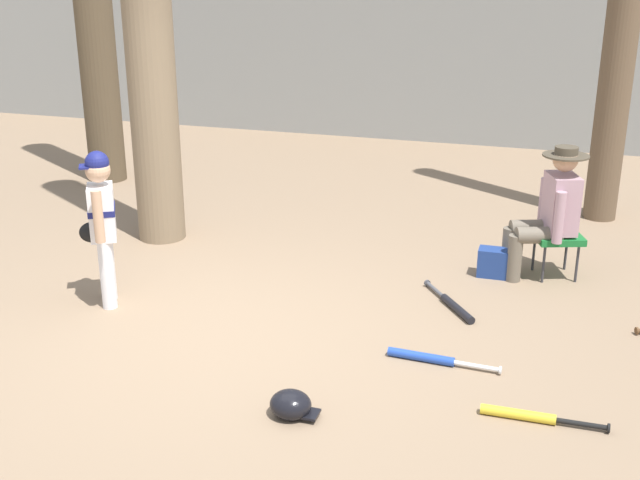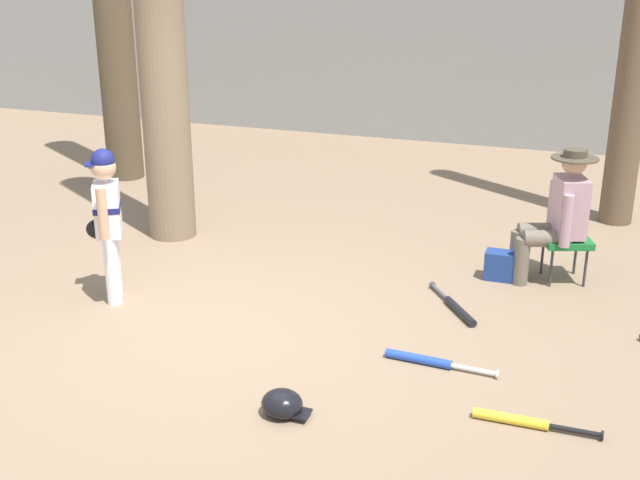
{
  "view_description": "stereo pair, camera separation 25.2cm",
  "coord_description": "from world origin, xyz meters",
  "px_view_note": "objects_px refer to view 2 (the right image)",
  "views": [
    {
      "loc": [
        2.41,
        -4.94,
        2.75
      ],
      "look_at": [
        0.69,
        0.38,
        0.75
      ],
      "focal_mm": 44.63,
      "sensor_mm": 36.0,
      "label": 1
    },
    {
      "loc": [
        2.64,
        -4.86,
        2.75
      ],
      "look_at": [
        0.69,
        0.38,
        0.75
      ],
      "focal_mm": 44.63,
      "sensor_mm": 36.0,
      "label": 2
    }
  ],
  "objects_px": {
    "folding_stool": "(566,242)",
    "batting_helmet_black": "(282,404)",
    "young_ballplayer": "(107,215)",
    "bat_black_composite": "(457,308)",
    "bat_yellow_trainer": "(521,421)",
    "handbag_beside_stool": "(504,266)",
    "bat_blue_youth": "(427,360)",
    "seated_spectator": "(558,212)"
  },
  "relations": [
    {
      "from": "folding_stool",
      "to": "batting_helmet_black",
      "type": "relative_size",
      "value": 1.61
    },
    {
      "from": "young_ballplayer",
      "to": "folding_stool",
      "type": "relative_size",
      "value": 2.55
    },
    {
      "from": "bat_black_composite",
      "to": "bat_yellow_trainer",
      "type": "bearing_deg",
      "value": -65.13
    },
    {
      "from": "handbag_beside_stool",
      "to": "bat_blue_youth",
      "type": "distance_m",
      "value": 1.82
    },
    {
      "from": "bat_blue_youth",
      "to": "batting_helmet_black",
      "type": "xyz_separation_m",
      "value": [
        -0.71,
        -0.97,
        0.05
      ]
    },
    {
      "from": "handbag_beside_stool",
      "to": "bat_yellow_trainer",
      "type": "xyz_separation_m",
      "value": [
        0.45,
        -2.36,
        -0.1
      ]
    },
    {
      "from": "batting_helmet_black",
      "to": "bat_yellow_trainer",
      "type": "bearing_deg",
      "value": 15.84
    },
    {
      "from": "handbag_beside_stool",
      "to": "bat_black_composite",
      "type": "bearing_deg",
      "value": -107.1
    },
    {
      "from": "bat_yellow_trainer",
      "to": "bat_black_composite",
      "type": "bearing_deg",
      "value": 114.87
    },
    {
      "from": "bat_blue_youth",
      "to": "bat_yellow_trainer",
      "type": "bearing_deg",
      "value": -37.7
    },
    {
      "from": "handbag_beside_stool",
      "to": "seated_spectator",
      "type": "bearing_deg",
      "value": 19.25
    },
    {
      "from": "seated_spectator",
      "to": "bat_black_composite",
      "type": "distance_m",
      "value": 1.33
    },
    {
      "from": "bat_blue_youth",
      "to": "bat_yellow_trainer",
      "type": "xyz_separation_m",
      "value": [
        0.73,
        -0.56,
        -0.0
      ]
    },
    {
      "from": "seated_spectator",
      "to": "handbag_beside_stool",
      "type": "bearing_deg",
      "value": -160.75
    },
    {
      "from": "bat_yellow_trainer",
      "to": "batting_helmet_black",
      "type": "height_order",
      "value": "batting_helmet_black"
    },
    {
      "from": "bat_yellow_trainer",
      "to": "seated_spectator",
      "type": "bearing_deg",
      "value": 91.07
    },
    {
      "from": "handbag_beside_stool",
      "to": "bat_black_composite",
      "type": "xyz_separation_m",
      "value": [
        -0.26,
        -0.84,
        -0.1
      ]
    },
    {
      "from": "folding_stool",
      "to": "seated_spectator",
      "type": "bearing_deg",
      "value": -160.13
    },
    {
      "from": "young_ballplayer",
      "to": "bat_blue_youth",
      "type": "height_order",
      "value": "young_ballplayer"
    },
    {
      "from": "young_ballplayer",
      "to": "batting_helmet_black",
      "type": "height_order",
      "value": "young_ballplayer"
    },
    {
      "from": "young_ballplayer",
      "to": "folding_stool",
      "type": "xyz_separation_m",
      "value": [
        3.53,
        1.76,
        -0.38
      ]
    },
    {
      "from": "bat_blue_youth",
      "to": "seated_spectator",
      "type": "bearing_deg",
      "value": 70.69
    },
    {
      "from": "seated_spectator",
      "to": "bat_blue_youth",
      "type": "height_order",
      "value": "seated_spectator"
    },
    {
      "from": "folding_stool",
      "to": "bat_black_composite",
      "type": "xyz_separation_m",
      "value": [
        -0.75,
        -1.01,
        -0.33
      ]
    },
    {
      "from": "bat_blue_youth",
      "to": "batting_helmet_black",
      "type": "bearing_deg",
      "value": -126.18
    },
    {
      "from": "folding_stool",
      "to": "handbag_beside_stool",
      "type": "distance_m",
      "value": 0.57
    },
    {
      "from": "bat_black_composite",
      "to": "bat_blue_youth",
      "type": "bearing_deg",
      "value": -91.17
    },
    {
      "from": "young_ballplayer",
      "to": "folding_stool",
      "type": "distance_m",
      "value": 3.97
    },
    {
      "from": "seated_spectator",
      "to": "bat_black_composite",
      "type": "relative_size",
      "value": 1.71
    },
    {
      "from": "young_ballplayer",
      "to": "batting_helmet_black",
      "type": "distance_m",
      "value": 2.46
    },
    {
      "from": "seated_spectator",
      "to": "bat_yellow_trainer",
      "type": "relative_size",
      "value": 1.53
    },
    {
      "from": "folding_stool",
      "to": "batting_helmet_black",
      "type": "xyz_separation_m",
      "value": [
        -1.48,
        -2.94,
        -0.29
      ]
    },
    {
      "from": "seated_spectator",
      "to": "handbag_beside_stool",
      "type": "xyz_separation_m",
      "value": [
        -0.4,
        -0.14,
        -0.51
      ]
    },
    {
      "from": "seated_spectator",
      "to": "bat_yellow_trainer",
      "type": "bearing_deg",
      "value": -88.93
    },
    {
      "from": "bat_black_composite",
      "to": "batting_helmet_black",
      "type": "height_order",
      "value": "batting_helmet_black"
    },
    {
      "from": "handbag_beside_stool",
      "to": "bat_black_composite",
      "type": "height_order",
      "value": "handbag_beside_stool"
    },
    {
      "from": "folding_stool",
      "to": "seated_spectator",
      "type": "height_order",
      "value": "seated_spectator"
    },
    {
      "from": "young_ballplayer",
      "to": "bat_yellow_trainer",
      "type": "relative_size",
      "value": 1.67
    },
    {
      "from": "folding_stool",
      "to": "bat_blue_youth",
      "type": "bearing_deg",
      "value": -111.37
    },
    {
      "from": "bat_black_composite",
      "to": "seated_spectator",
      "type": "bearing_deg",
      "value": 55.96
    },
    {
      "from": "bat_yellow_trainer",
      "to": "bat_black_composite",
      "type": "distance_m",
      "value": 1.68
    },
    {
      "from": "young_ballplayer",
      "to": "bat_black_composite",
      "type": "height_order",
      "value": "young_ballplayer"
    }
  ]
}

